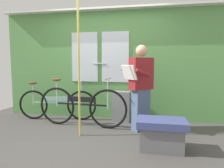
# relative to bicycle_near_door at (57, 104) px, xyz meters

# --- Properties ---
(ground_plane) EXTENTS (5.89, 4.35, 0.04)m
(ground_plane) POSITION_rel_bicycle_near_door_xyz_m (1.10, -0.99, -0.37)
(ground_plane) COLOR #474442
(train_door_wall) EXTENTS (4.89, 0.28, 2.41)m
(train_door_wall) POSITION_rel_bicycle_near_door_xyz_m (1.09, 0.37, 0.91)
(train_door_wall) COLOR #56934C
(train_door_wall) RESTS_ON ground_plane
(bicycle_near_door) EXTENTS (1.72, 0.44, 0.86)m
(bicycle_near_door) POSITION_rel_bicycle_near_door_xyz_m (0.00, 0.00, 0.00)
(bicycle_near_door) COLOR black
(bicycle_near_door) RESTS_ON ground_plane
(bicycle_leaning_behind) EXTENTS (1.83, 0.44, 0.97)m
(bicycle_leaning_behind) POSITION_rel_bicycle_near_door_xyz_m (0.69, -0.35, 0.05)
(bicycle_leaning_behind) COLOR black
(bicycle_leaning_behind) RESTS_ON ground_plane
(passenger_reading_newspaper) EXTENTS (0.60, 0.59, 1.57)m
(passenger_reading_newspaper) POSITION_rel_bicycle_near_door_xyz_m (1.85, -0.38, 0.48)
(passenger_reading_newspaper) COLOR slate
(passenger_reading_newspaper) RESTS_ON ground_plane
(trash_bin_by_wall) EXTENTS (0.37, 0.28, 0.64)m
(trash_bin_by_wall) POSITION_rel_bicycle_near_door_xyz_m (1.42, 0.16, -0.03)
(trash_bin_by_wall) COLOR gray
(trash_bin_by_wall) RESTS_ON ground_plane
(handrail_pole) EXTENTS (0.04, 0.04, 2.37)m
(handrail_pole) POSITION_rel_bicycle_near_door_xyz_m (0.84, -0.86, 0.84)
(handrail_pole) COLOR #C6C14C
(handrail_pole) RESTS_ON ground_plane
(bench_seat_corner) EXTENTS (0.70, 0.44, 0.45)m
(bench_seat_corner) POSITION_rel_bicycle_near_door_xyz_m (2.20, -1.20, -0.11)
(bench_seat_corner) COLOR #3D477F
(bench_seat_corner) RESTS_ON ground_plane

